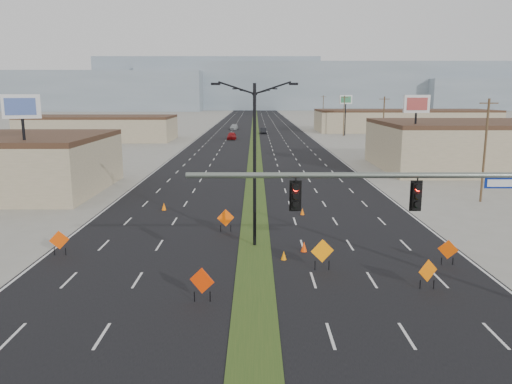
{
  "coord_description": "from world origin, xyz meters",
  "views": [
    {
      "loc": [
        0.03,
        -18.13,
        9.36
      ],
      "look_at": [
        0.09,
        13.19,
        3.2
      ],
      "focal_mm": 35.0,
      "sensor_mm": 36.0,
      "label": 1
    }
  ],
  "objects_px": {
    "streetlight_2": "(255,118)",
    "car_left": "(232,136)",
    "car_mid": "(263,131)",
    "cone_2": "(302,212)",
    "streetlight_1": "(255,129)",
    "streetlight_3": "(255,112)",
    "construction_sign_1": "(202,282)",
    "construction_sign_3": "(322,252)",
    "streetlight_4": "(255,108)",
    "construction_sign_0": "(59,241)",
    "signal_mast": "(461,206)",
    "pole_sign_east_near": "(416,110)",
    "cone_1": "(304,247)",
    "construction_sign_2": "(226,219)",
    "car_far": "(234,127)",
    "pole_sign_east_far": "(346,103)",
    "pole_sign_west": "(22,115)",
    "streetlight_5": "(255,106)",
    "streetlight_6": "(255,104)",
    "cone_3": "(164,206)",
    "construction_sign_5": "(448,250)",
    "streetlight_0": "(255,160)",
    "cone_0": "(284,255)"
  },
  "relations": [
    {
      "from": "streetlight_1",
      "to": "streetlight_3",
      "type": "relative_size",
      "value": 1.0
    },
    {
      "from": "signal_mast",
      "to": "cone_3",
      "type": "relative_size",
      "value": 25.23
    },
    {
      "from": "streetlight_1",
      "to": "cone_1",
      "type": "distance_m",
      "value": 29.87
    },
    {
      "from": "pole_sign_east_near",
      "to": "streetlight_1",
      "type": "bearing_deg",
      "value": 173.27
    },
    {
      "from": "streetlight_2",
      "to": "car_left",
      "type": "height_order",
      "value": "streetlight_2"
    },
    {
      "from": "construction_sign_1",
      "to": "cone_2",
      "type": "xyz_separation_m",
      "value": [
        6.15,
        16.75,
        -0.69
      ]
    },
    {
      "from": "streetlight_4",
      "to": "cone_0",
      "type": "bearing_deg",
      "value": -89.16
    },
    {
      "from": "streetlight_1",
      "to": "pole_sign_west",
      "type": "relative_size",
      "value": 1.07
    },
    {
      "from": "car_left",
      "to": "car_mid",
      "type": "xyz_separation_m",
      "value": [
        6.87,
        15.84,
        -0.09
      ]
    },
    {
      "from": "cone_0",
      "to": "cone_2",
      "type": "xyz_separation_m",
      "value": [
        2.08,
        10.87,
        0.0
      ]
    },
    {
      "from": "signal_mast",
      "to": "car_mid",
      "type": "relative_size",
      "value": 3.93
    },
    {
      "from": "cone_2",
      "to": "cone_3",
      "type": "distance_m",
      "value": 11.32
    },
    {
      "from": "streetlight_0",
      "to": "pole_sign_east_near",
      "type": "relative_size",
      "value": 1.08
    },
    {
      "from": "streetlight_6",
      "to": "construction_sign_2",
      "type": "height_order",
      "value": "streetlight_6"
    },
    {
      "from": "streetlight_6",
      "to": "car_mid",
      "type": "xyz_separation_m",
      "value": [
        2.0,
        -77.76,
        -4.74
      ]
    },
    {
      "from": "car_left",
      "to": "pole_sign_west",
      "type": "relative_size",
      "value": 0.49
    },
    {
      "from": "streetlight_2",
      "to": "construction_sign_1",
      "type": "relative_size",
      "value": 6.1
    },
    {
      "from": "streetlight_4",
      "to": "streetlight_2",
      "type": "bearing_deg",
      "value": -90.0
    },
    {
      "from": "streetlight_4",
      "to": "streetlight_5",
      "type": "distance_m",
      "value": 28.0
    },
    {
      "from": "streetlight_1",
      "to": "construction_sign_3",
      "type": "height_order",
      "value": "streetlight_1"
    },
    {
      "from": "streetlight_4",
      "to": "construction_sign_0",
      "type": "xyz_separation_m",
      "value": [
        -11.5,
        -113.92,
        -4.54
      ]
    },
    {
      "from": "streetlight_2",
      "to": "cone_1",
      "type": "height_order",
      "value": "streetlight_2"
    },
    {
      "from": "streetlight_6",
      "to": "car_far",
      "type": "relative_size",
      "value": 2.13
    },
    {
      "from": "construction_sign_5",
      "to": "cone_3",
      "type": "relative_size",
      "value": 2.25
    },
    {
      "from": "car_far",
      "to": "construction_sign_2",
      "type": "distance_m",
      "value": 101.18
    },
    {
      "from": "construction_sign_0",
      "to": "pole_sign_east_near",
      "type": "xyz_separation_m",
      "value": [
        29.95,
        29.38,
        6.67
      ]
    },
    {
      "from": "streetlight_3",
      "to": "pole_sign_east_near",
      "type": "relative_size",
      "value": 1.08
    },
    {
      "from": "streetlight_2",
      "to": "pole_sign_east_near",
      "type": "height_order",
      "value": "streetlight_2"
    },
    {
      "from": "construction_sign_3",
      "to": "car_left",
      "type": "bearing_deg",
      "value": 83.65
    },
    {
      "from": "signal_mast",
      "to": "construction_sign_3",
      "type": "height_order",
      "value": "signal_mast"
    },
    {
      "from": "streetlight_4",
      "to": "construction_sign_1",
      "type": "distance_m",
      "value": 120.78
    },
    {
      "from": "car_left",
      "to": "car_far",
      "type": "height_order",
      "value": "car_left"
    },
    {
      "from": "construction_sign_3",
      "to": "cone_3",
      "type": "relative_size",
      "value": 2.67
    },
    {
      "from": "car_far",
      "to": "pole_sign_east_far",
      "type": "height_order",
      "value": "pole_sign_east_far"
    },
    {
      "from": "streetlight_1",
      "to": "car_left",
      "type": "bearing_deg",
      "value": 95.99
    },
    {
      "from": "construction_sign_2",
      "to": "car_mid",
      "type": "bearing_deg",
      "value": 71.73
    },
    {
      "from": "streetlight_1",
      "to": "pole_sign_west",
      "type": "height_order",
      "value": "streetlight_1"
    },
    {
      "from": "signal_mast",
      "to": "pole_sign_east_near",
      "type": "bearing_deg",
      "value": 75.21
    },
    {
      "from": "construction_sign_0",
      "to": "construction_sign_2",
      "type": "distance_m",
      "value": 10.77
    },
    {
      "from": "streetlight_4",
      "to": "pole_sign_west",
      "type": "height_order",
      "value": "streetlight_4"
    },
    {
      "from": "construction_sign_2",
      "to": "construction_sign_3",
      "type": "xyz_separation_m",
      "value": [
        5.65,
        -7.62,
        0.08
      ]
    },
    {
      "from": "streetlight_5",
      "to": "construction_sign_3",
      "type": "xyz_separation_m",
      "value": [
        3.65,
        -144.46,
        -4.4
      ]
    },
    {
      "from": "streetlight_4",
      "to": "construction_sign_2",
      "type": "xyz_separation_m",
      "value": [
        -2.0,
        -108.84,
        -4.48
      ]
    },
    {
      "from": "car_mid",
      "to": "cone_2",
      "type": "relative_size",
      "value": 7.56
    },
    {
      "from": "construction_sign_1",
      "to": "construction_sign_3",
      "type": "bearing_deg",
      "value": 55.65
    },
    {
      "from": "construction_sign_0",
      "to": "cone_1",
      "type": "bearing_deg",
      "value": -18.46
    },
    {
      "from": "streetlight_4",
      "to": "cone_3",
      "type": "xyz_separation_m",
      "value": [
        -7.45,
        -102.29,
        -5.1
      ]
    },
    {
      "from": "construction_sign_3",
      "to": "pole_sign_east_far",
      "type": "height_order",
      "value": "pole_sign_east_far"
    },
    {
      "from": "streetlight_6",
      "to": "cone_1",
      "type": "height_order",
      "value": "streetlight_6"
    },
    {
      "from": "car_left",
      "to": "construction_sign_2",
      "type": "height_order",
      "value": "construction_sign_2"
    }
  ]
}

